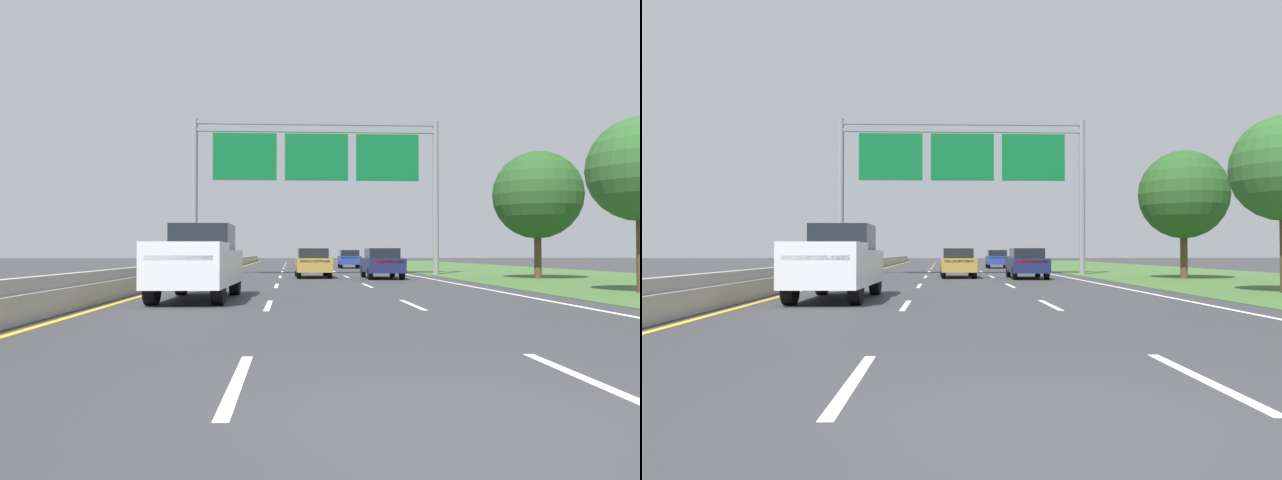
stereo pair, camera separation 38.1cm
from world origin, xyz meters
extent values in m
plane|color=#333335|center=(0.00, 35.00, 0.00)|extent=(220.00, 220.00, 0.00)
cube|color=white|center=(-1.85, 1.50, 0.00)|extent=(0.14, 3.00, 0.01)
cube|color=white|center=(-1.85, 10.50, 0.00)|extent=(0.14, 3.00, 0.01)
cube|color=white|center=(-1.85, 19.50, 0.00)|extent=(0.14, 3.00, 0.01)
cube|color=white|center=(-1.85, 28.50, 0.00)|extent=(0.14, 3.00, 0.01)
cube|color=white|center=(-1.85, 37.50, 0.00)|extent=(0.14, 3.00, 0.01)
cube|color=white|center=(-1.85, 46.50, 0.00)|extent=(0.14, 3.00, 0.01)
cube|color=white|center=(-1.85, 55.50, 0.00)|extent=(0.14, 3.00, 0.01)
cube|color=white|center=(-1.85, 64.50, 0.00)|extent=(0.14, 3.00, 0.01)
cube|color=white|center=(-1.85, 73.50, 0.00)|extent=(0.14, 3.00, 0.01)
cube|color=white|center=(-1.85, 82.50, 0.00)|extent=(0.14, 3.00, 0.01)
cube|color=white|center=(1.85, 1.50, 0.00)|extent=(0.14, 3.00, 0.01)
cube|color=white|center=(1.85, 10.50, 0.00)|extent=(0.14, 3.00, 0.01)
cube|color=white|center=(1.85, 19.50, 0.00)|extent=(0.14, 3.00, 0.01)
cube|color=white|center=(1.85, 28.50, 0.00)|extent=(0.14, 3.00, 0.01)
cube|color=white|center=(1.85, 37.50, 0.00)|extent=(0.14, 3.00, 0.01)
cube|color=white|center=(1.85, 46.50, 0.00)|extent=(0.14, 3.00, 0.01)
cube|color=white|center=(1.85, 55.50, 0.00)|extent=(0.14, 3.00, 0.01)
cube|color=white|center=(1.85, 64.50, 0.00)|extent=(0.14, 3.00, 0.01)
cube|color=white|center=(1.85, 73.50, 0.00)|extent=(0.14, 3.00, 0.01)
cube|color=white|center=(1.85, 82.50, 0.00)|extent=(0.14, 3.00, 0.01)
cube|color=white|center=(5.90, 35.00, 0.00)|extent=(0.16, 106.00, 0.01)
cube|color=gold|center=(-5.90, 35.00, 0.00)|extent=(0.16, 106.00, 0.01)
cube|color=#3D602D|center=(13.95, 35.00, 0.01)|extent=(14.00, 110.00, 0.02)
cube|color=#99968E|center=(-6.60, 35.00, 0.28)|extent=(0.60, 110.00, 0.55)
cube|color=#99968E|center=(-6.60, 35.00, 0.70)|extent=(0.25, 110.00, 0.30)
cylinder|color=gray|center=(-7.05, 31.49, 4.73)|extent=(0.36, 0.36, 9.47)
cylinder|color=gray|center=(7.65, 31.49, 4.73)|extent=(0.36, 0.36, 9.47)
cube|color=gray|center=(0.30, 31.49, 9.24)|extent=(14.70, 0.24, 0.20)
cube|color=gray|center=(0.30, 31.49, 8.79)|extent=(14.70, 0.24, 0.20)
cube|color=#0C602D|center=(-4.03, 31.31, 7.14)|extent=(3.83, 0.12, 2.84)
cube|color=#0C602D|center=(0.30, 31.31, 7.14)|extent=(3.83, 0.12, 2.84)
cube|color=#0C602D|center=(4.63, 31.31, 7.14)|extent=(3.83, 0.12, 2.84)
cube|color=silver|center=(-3.95, 12.56, 0.92)|extent=(2.13, 5.45, 1.00)
cube|color=black|center=(-3.93, 13.41, 1.81)|extent=(1.77, 1.94, 0.78)
cube|color=#B21414|center=(-4.01, 9.90, 1.22)|extent=(1.68, 0.12, 0.12)
cube|color=silver|center=(-3.99, 10.83, 1.52)|extent=(2.05, 1.99, 0.20)
cylinder|color=black|center=(-4.75, 14.42, 0.42)|extent=(0.32, 0.85, 0.84)
cylinder|color=black|center=(-3.05, 14.37, 0.42)|extent=(0.32, 0.85, 0.84)
cylinder|color=black|center=(-4.84, 10.75, 0.42)|extent=(0.32, 0.85, 0.84)
cylinder|color=black|center=(-3.14, 10.70, 0.42)|extent=(0.32, 0.85, 0.84)
cube|color=navy|center=(3.86, 47.25, 0.69)|extent=(1.92, 4.44, 0.72)
cube|color=black|center=(3.86, 47.20, 1.31)|extent=(1.62, 2.33, 0.52)
cube|color=#B21414|center=(3.82, 45.09, 0.91)|extent=(1.53, 0.11, 0.12)
cylinder|color=black|center=(3.10, 48.76, 0.33)|extent=(0.23, 0.66, 0.66)
cylinder|color=black|center=(4.70, 48.72, 0.33)|extent=(0.23, 0.66, 0.66)
cylinder|color=black|center=(3.03, 45.77, 0.33)|extent=(0.23, 0.66, 0.66)
cylinder|color=black|center=(4.63, 45.73, 0.33)|extent=(0.23, 0.66, 0.66)
cube|color=#A38438|center=(-0.08, 27.64, 0.69)|extent=(1.91, 4.44, 0.72)
cube|color=black|center=(-0.08, 27.59, 1.31)|extent=(1.61, 2.33, 0.52)
cube|color=#B21414|center=(-0.03, 25.48, 0.91)|extent=(1.53, 0.11, 0.12)
cylinder|color=black|center=(-0.91, 29.12, 0.33)|extent=(0.23, 0.66, 0.66)
cylinder|color=black|center=(0.69, 29.15, 0.33)|extent=(0.23, 0.66, 0.66)
cylinder|color=black|center=(-0.85, 26.13, 0.33)|extent=(0.23, 0.66, 0.66)
cylinder|color=black|center=(0.75, 26.16, 0.33)|extent=(0.23, 0.66, 0.66)
cube|color=#161E47|center=(3.49, 26.25, 0.69)|extent=(1.86, 4.42, 0.72)
cube|color=black|center=(3.49, 26.20, 1.31)|extent=(1.59, 2.31, 0.52)
cube|color=#B21414|center=(3.47, 24.09, 0.91)|extent=(1.53, 0.09, 0.12)
cylinder|color=black|center=(2.70, 27.76, 0.33)|extent=(0.23, 0.66, 0.66)
cylinder|color=black|center=(4.30, 27.74, 0.33)|extent=(0.23, 0.66, 0.66)
cylinder|color=black|center=(2.67, 24.77, 0.33)|extent=(0.23, 0.66, 0.66)
cylinder|color=black|center=(4.27, 24.75, 0.33)|extent=(0.23, 0.66, 0.66)
cylinder|color=#4C3823|center=(11.50, 25.48, 1.26)|extent=(0.36, 0.36, 2.53)
sphere|color=#234C1E|center=(11.50, 25.48, 4.34)|extent=(4.53, 4.53, 4.53)
camera|label=1|loc=(-1.30, -4.79, 1.35)|focal=33.56mm
camera|label=2|loc=(-0.92, -4.80, 1.35)|focal=33.56mm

